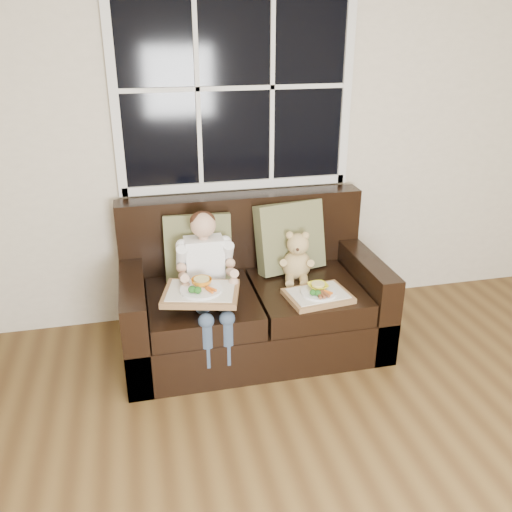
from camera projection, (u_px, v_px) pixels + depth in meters
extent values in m
cube|color=beige|center=(307.00, 130.00, 3.80)|extent=(4.50, 0.02, 2.70)
cube|color=black|center=(235.00, 88.00, 3.56)|extent=(1.50, 0.02, 1.25)
cube|color=silver|center=(237.00, 185.00, 3.81)|extent=(1.58, 0.04, 0.06)
cube|color=silver|center=(113.00, 91.00, 3.39)|extent=(0.06, 0.04, 1.37)
cube|color=silver|center=(347.00, 85.00, 3.71)|extent=(0.06, 0.04, 1.37)
cube|color=silver|center=(235.00, 88.00, 3.55)|extent=(1.50, 0.03, 0.03)
cube|color=black|center=(253.00, 326.00, 3.68)|extent=(1.70, 0.90, 0.30)
cube|color=black|center=(135.00, 319.00, 3.46)|extent=(0.15, 0.90, 0.60)
cube|color=black|center=(361.00, 294.00, 3.78)|extent=(0.15, 0.90, 0.60)
cube|color=black|center=(241.00, 240.00, 3.83)|extent=(1.70, 0.18, 0.66)
cube|color=black|center=(202.00, 308.00, 3.45)|extent=(0.68, 0.72, 0.15)
cube|color=black|center=(307.00, 296.00, 3.59)|extent=(0.68, 0.72, 0.15)
cube|color=#5E633D|center=(198.00, 247.00, 3.61)|extent=(0.46, 0.24, 0.45)
cube|color=#5E633D|center=(290.00, 237.00, 3.73)|extent=(0.51, 0.31, 0.49)
cube|color=white|center=(204.00, 263.00, 3.47)|extent=(0.24, 0.15, 0.34)
sphere|color=tan|center=(203.00, 225.00, 3.36)|extent=(0.16, 0.16, 0.16)
ellipsoid|color=#371D11|center=(203.00, 220.00, 3.36)|extent=(0.16, 0.16, 0.11)
cylinder|color=#314055|center=(200.00, 296.00, 3.35)|extent=(0.09, 0.30, 0.09)
cylinder|color=#314055|center=(219.00, 294.00, 3.37)|extent=(0.09, 0.30, 0.09)
cylinder|color=#314055|center=(207.00, 344.00, 3.18)|extent=(0.08, 0.08, 0.28)
cylinder|color=#314055|center=(228.00, 342.00, 3.20)|extent=(0.08, 0.08, 0.28)
cylinder|color=tan|center=(183.00, 267.00, 3.33)|extent=(0.06, 0.30, 0.24)
cylinder|color=tan|center=(230.00, 262.00, 3.39)|extent=(0.06, 0.30, 0.24)
ellipsoid|color=tan|center=(297.00, 265.00, 3.66)|extent=(0.24, 0.21, 0.21)
sphere|color=tan|center=(298.00, 244.00, 3.58)|extent=(0.18, 0.18, 0.15)
sphere|color=tan|center=(290.00, 236.00, 3.55)|extent=(0.05, 0.05, 0.05)
sphere|color=tan|center=(305.00, 235.00, 3.58)|extent=(0.05, 0.05, 0.05)
sphere|color=tan|center=(300.00, 250.00, 3.54)|extent=(0.06, 0.06, 0.06)
sphere|color=black|center=(301.00, 250.00, 3.51)|extent=(0.02, 0.02, 0.02)
cylinder|color=tan|center=(294.00, 281.00, 3.57)|extent=(0.08, 0.12, 0.06)
cylinder|color=tan|center=(308.00, 280.00, 3.59)|extent=(0.08, 0.12, 0.06)
cube|color=olive|center=(201.00, 294.00, 3.22)|extent=(0.51, 0.44, 0.04)
cube|color=beige|center=(201.00, 290.00, 3.21)|extent=(0.45, 0.37, 0.01)
cylinder|color=silver|center=(201.00, 290.00, 3.20)|extent=(0.25, 0.25, 0.02)
imported|color=orange|center=(202.00, 282.00, 3.23)|extent=(0.15, 0.15, 0.04)
cylinder|color=#EFE282|center=(202.00, 281.00, 3.23)|extent=(0.09, 0.09, 0.02)
ellipsoid|color=#2E6820|center=(192.00, 289.00, 3.14)|extent=(0.05, 0.05, 0.04)
ellipsoid|color=#2E6820|center=(198.00, 290.00, 3.13)|extent=(0.05, 0.05, 0.04)
cylinder|color=orange|center=(210.00, 290.00, 3.16)|extent=(0.05, 0.07, 0.02)
cube|color=olive|center=(318.00, 296.00, 3.40)|extent=(0.42, 0.34, 0.03)
cube|color=beige|center=(318.00, 293.00, 3.39)|extent=(0.37, 0.29, 0.01)
cylinder|color=silver|center=(319.00, 293.00, 3.38)|extent=(0.22, 0.22, 0.01)
imported|color=yellow|center=(318.00, 286.00, 3.41)|extent=(0.14, 0.14, 0.03)
cylinder|color=#EFE282|center=(318.00, 286.00, 3.41)|extent=(0.08, 0.08, 0.02)
ellipsoid|color=#2E6820|center=(313.00, 292.00, 3.33)|extent=(0.04, 0.04, 0.04)
ellipsoid|color=#2E6820|center=(318.00, 293.00, 3.32)|extent=(0.04, 0.04, 0.04)
cylinder|color=orange|center=(327.00, 293.00, 3.35)|extent=(0.04, 0.06, 0.01)
cylinder|color=brown|center=(322.00, 294.00, 3.32)|extent=(0.03, 0.08, 0.02)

